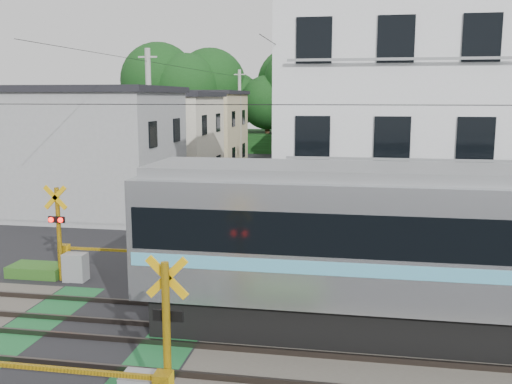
% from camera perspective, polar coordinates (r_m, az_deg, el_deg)
% --- Properties ---
extents(ground, '(120.00, 120.00, 0.00)m').
position_cam_1_polar(ground, '(15.15, -15.30, -13.32)').
color(ground, black).
extents(track_bed, '(120.00, 120.00, 0.14)m').
position_cam_1_polar(track_bed, '(15.13, -15.31, -13.19)').
color(track_bed, '#47423A').
rests_on(track_bed, ground).
extents(crossing_signal_far, '(4.74, 0.65, 3.09)m').
position_cam_1_polar(crossing_signal_far, '(19.12, -17.79, -6.37)').
color(crossing_signal_far, '#E8AB0C').
rests_on(crossing_signal_far, ground).
extents(apartment_block, '(10.20, 8.36, 9.30)m').
position_cam_1_polar(apartment_block, '(22.22, 16.10, 6.21)').
color(apartment_block, silver).
rests_on(apartment_block, ground).
extents(houses_row, '(22.07, 31.35, 6.80)m').
position_cam_1_polar(houses_row, '(39.03, 1.24, 5.75)').
color(houses_row, '#9A9C9E').
rests_on(houses_row, ground).
extents(tree_hill, '(40.00, 13.39, 11.95)m').
position_cam_1_polar(tree_hill, '(61.22, 4.57, 9.91)').
color(tree_hill, '#143E15').
rests_on(tree_hill, ground).
extents(catenary, '(60.00, 5.04, 7.00)m').
position_cam_1_polar(catenary, '(12.78, 9.11, -0.04)').
color(catenary, '#2D2D33').
rests_on(catenary, ground).
extents(utility_poles, '(7.90, 42.00, 8.00)m').
position_cam_1_polar(utility_poles, '(36.34, -1.50, 6.80)').
color(utility_poles, '#A5A5A0').
rests_on(utility_poles, ground).
extents(pedestrian, '(0.67, 0.45, 1.82)m').
position_cam_1_polar(pedestrian, '(39.40, 2.52, 2.37)').
color(pedestrian, '#26272F').
rests_on(pedestrian, ground).
extents(weed_patches, '(10.25, 8.80, 0.40)m').
position_cam_1_polar(weed_patches, '(14.37, -8.96, -13.57)').
color(weed_patches, '#2D5E1E').
rests_on(weed_patches, ground).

